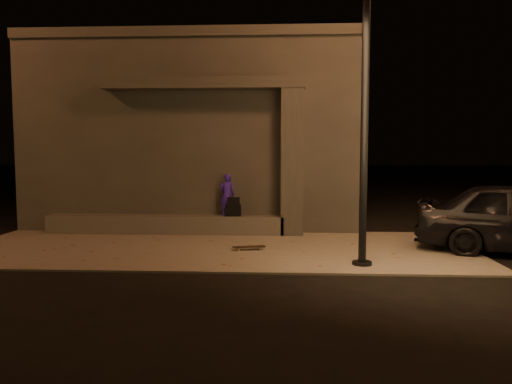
# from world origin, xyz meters

# --- Properties ---
(ground) EXTENTS (120.00, 120.00, 0.00)m
(ground) POSITION_xyz_m (0.00, 0.00, 0.00)
(ground) COLOR black
(ground) RESTS_ON ground
(sidewalk) EXTENTS (11.00, 4.40, 0.04)m
(sidewalk) POSITION_xyz_m (0.00, 2.00, 0.02)
(sidewalk) COLOR #69655D
(sidewalk) RESTS_ON ground
(building) EXTENTS (9.00, 5.10, 5.22)m
(building) POSITION_xyz_m (-1.00, 6.49, 2.61)
(building) COLOR #3A3735
(building) RESTS_ON ground
(ledge) EXTENTS (6.00, 0.55, 0.45)m
(ledge) POSITION_xyz_m (-1.50, 3.75, 0.27)
(ledge) COLOR #585550
(ledge) RESTS_ON sidewalk
(column) EXTENTS (0.55, 0.55, 3.60)m
(column) POSITION_xyz_m (1.70, 3.75, 1.84)
(column) COLOR #3A3735
(column) RESTS_ON sidewalk
(canopy) EXTENTS (5.00, 0.70, 0.28)m
(canopy) POSITION_xyz_m (-0.50, 3.80, 3.78)
(canopy) COLOR #3A3735
(canopy) RESTS_ON column
(skateboarder) EXTENTS (0.43, 0.33, 1.06)m
(skateboarder) POSITION_xyz_m (0.08, 3.75, 1.02)
(skateboarder) COLOR #341BB2
(skateboarder) RESTS_ON ledge
(backpack) EXTENTS (0.37, 0.27, 0.48)m
(backpack) POSITION_xyz_m (0.25, 3.75, 0.66)
(backpack) COLOR black
(backpack) RESTS_ON ledge
(skateboard) EXTENTS (0.72, 0.34, 0.08)m
(skateboard) POSITION_xyz_m (0.76, 1.71, 0.10)
(skateboard) COLOR black
(skateboard) RESTS_ON sidewalk
(street_lamp_0) EXTENTS (0.36, 0.36, 7.19)m
(street_lamp_0) POSITION_xyz_m (2.93, 0.48, 4.08)
(street_lamp_0) COLOR black
(street_lamp_0) RESTS_ON ground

